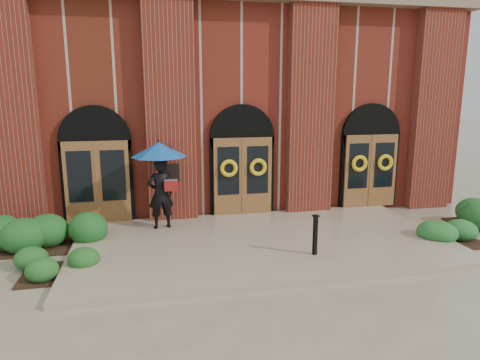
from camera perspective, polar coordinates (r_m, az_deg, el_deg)
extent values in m
plane|color=tan|center=(11.66, 3.25, -8.83)|extent=(90.00, 90.00, 0.00)
cube|color=tan|center=(11.77, 3.06, -8.24)|extent=(10.00, 5.30, 0.15)
cube|color=maroon|center=(19.65, -3.53, 10.01)|extent=(16.00, 12.00, 7.00)
cube|color=black|center=(13.24, -8.95, 0.97)|extent=(0.40, 0.05, 0.55)
cube|color=maroon|center=(13.81, -28.44, 7.89)|extent=(1.50, 0.45, 7.00)
cube|color=maroon|center=(13.28, -9.27, 9.04)|extent=(1.50, 0.45, 7.00)
cube|color=maroon|center=(14.23, 9.38, 9.21)|extent=(1.50, 0.45, 7.00)
cube|color=maroon|center=(16.40, 24.38, 8.65)|extent=(1.50, 0.45, 7.00)
cube|color=olive|center=(13.60, -18.48, -0.29)|extent=(1.90, 0.10, 2.50)
cylinder|color=black|center=(13.55, -18.76, 5.01)|extent=(2.10, 0.22, 2.10)
cube|color=olive|center=(13.81, 0.38, 0.51)|extent=(1.90, 0.10, 2.50)
cylinder|color=black|center=(13.76, 0.26, 5.73)|extent=(2.10, 0.22, 2.10)
cube|color=olive|center=(15.40, 16.97, 1.16)|extent=(1.90, 0.10, 2.50)
cylinder|color=black|center=(15.35, 17.00, 5.85)|extent=(2.10, 0.22, 2.10)
torus|color=yellow|center=(13.55, -1.50, 1.57)|extent=(0.57, 0.13, 0.57)
torus|color=yellow|center=(13.75, 2.44, 1.72)|extent=(0.57, 0.13, 0.57)
torus|color=yellow|center=(15.02, 15.65, 2.14)|extent=(0.57, 0.13, 0.57)
torus|color=yellow|center=(15.49, 18.80, 2.23)|extent=(0.57, 0.13, 0.57)
imported|color=black|center=(12.64, -10.55, -1.80)|extent=(0.82, 0.62, 2.05)
cone|color=#1459A1|center=(12.41, -10.77, 4.00)|extent=(1.84, 1.84, 0.41)
cylinder|color=black|center=(12.44, -10.44, 1.51)|extent=(0.02, 0.02, 0.68)
cube|color=#979A9B|center=(12.43, -9.19, -0.69)|extent=(0.41, 0.26, 0.30)
cube|color=maroon|center=(12.32, -9.16, -0.80)|extent=(0.38, 0.10, 0.30)
cube|color=black|center=(10.69, 9.99, -7.33)|extent=(0.11, 0.11, 0.97)
cube|color=black|center=(10.54, 10.09, -4.74)|extent=(0.17, 0.17, 0.04)
ellipsoid|color=#1A4E1B|center=(12.57, -23.75, -6.29)|extent=(3.26, 1.30, 0.84)
ellipsoid|color=#1F521C|center=(10.75, -23.30, -10.24)|extent=(1.39, 1.19, 0.49)
ellipsoid|color=#215B24|center=(13.27, 25.96, -6.20)|extent=(1.55, 1.33, 0.55)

